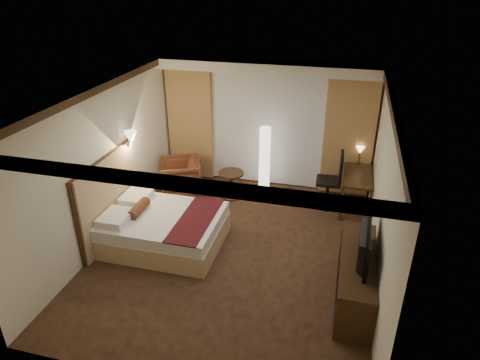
% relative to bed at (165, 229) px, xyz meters
% --- Properties ---
extents(floor, '(4.50, 5.50, 0.01)m').
position_rel_bed_xyz_m(floor, '(1.22, 0.10, -0.28)').
color(floor, '#321A13').
rests_on(floor, ground).
extents(ceiling, '(4.50, 5.50, 0.01)m').
position_rel_bed_xyz_m(ceiling, '(1.22, 0.10, 2.42)').
color(ceiling, white).
rests_on(ceiling, back_wall).
extents(back_wall, '(4.50, 0.02, 2.70)m').
position_rel_bed_xyz_m(back_wall, '(1.22, 2.85, 1.07)').
color(back_wall, silver).
rests_on(back_wall, floor).
extents(left_wall, '(0.02, 5.50, 2.70)m').
position_rel_bed_xyz_m(left_wall, '(-1.03, 0.10, 1.07)').
color(left_wall, silver).
rests_on(left_wall, floor).
extents(right_wall, '(0.02, 5.50, 2.70)m').
position_rel_bed_xyz_m(right_wall, '(3.47, 0.10, 1.07)').
color(right_wall, silver).
rests_on(right_wall, floor).
extents(crown_molding, '(4.50, 5.50, 0.12)m').
position_rel_bed_xyz_m(crown_molding, '(1.22, 0.10, 2.36)').
color(crown_molding, black).
rests_on(crown_molding, ceiling).
extents(soffit, '(4.50, 0.50, 0.20)m').
position_rel_bed_xyz_m(soffit, '(1.22, 2.60, 2.32)').
color(soffit, white).
rests_on(soffit, ceiling).
extents(curtain_sheer, '(2.48, 0.04, 2.45)m').
position_rel_bed_xyz_m(curtain_sheer, '(1.22, 2.77, 0.97)').
color(curtain_sheer, silver).
rests_on(curtain_sheer, back_wall).
extents(curtain_left_drape, '(1.00, 0.14, 2.45)m').
position_rel_bed_xyz_m(curtain_left_drape, '(-0.48, 2.71, 0.97)').
color(curtain_left_drape, tan).
rests_on(curtain_left_drape, back_wall).
extents(curtain_right_drape, '(1.00, 0.14, 2.45)m').
position_rel_bed_xyz_m(curtain_right_drape, '(2.92, 2.71, 0.97)').
color(curtain_right_drape, tan).
rests_on(curtain_right_drape, back_wall).
extents(wall_sconce, '(0.24, 0.24, 0.24)m').
position_rel_bed_xyz_m(wall_sconce, '(-0.87, 0.76, 1.34)').
color(wall_sconce, white).
rests_on(wall_sconce, left_wall).
extents(bed, '(1.94, 1.52, 0.57)m').
position_rel_bed_xyz_m(bed, '(0.00, 0.00, 0.00)').
color(bed, white).
rests_on(bed, floor).
extents(headboard, '(0.12, 1.82, 1.50)m').
position_rel_bed_xyz_m(headboard, '(-0.98, 0.00, 0.47)').
color(headboard, tan).
rests_on(headboard, floor).
extents(armchair, '(1.03, 1.06, 0.84)m').
position_rel_bed_xyz_m(armchair, '(-0.42, 1.81, 0.14)').
color(armchair, '#502C18').
rests_on(armchair, floor).
extents(side_table, '(0.53, 0.53, 0.58)m').
position_rel_bed_xyz_m(side_table, '(0.67, 1.90, 0.01)').
color(side_table, black).
rests_on(side_table, floor).
extents(floor_lamp, '(0.31, 0.31, 1.47)m').
position_rel_bed_xyz_m(floor_lamp, '(1.27, 2.34, 0.45)').
color(floor_lamp, white).
rests_on(floor_lamp, floor).
extents(desk, '(0.55, 1.26, 0.75)m').
position_rel_bed_xyz_m(desk, '(3.17, 2.14, 0.09)').
color(desk, black).
rests_on(desk, floor).
extents(desk_lamp, '(0.18, 0.18, 0.34)m').
position_rel_bed_xyz_m(desk_lamp, '(3.17, 2.62, 0.64)').
color(desk_lamp, '#FFD899').
rests_on(desk_lamp, desk).
extents(office_chair, '(0.58, 0.58, 1.16)m').
position_rel_bed_xyz_m(office_chair, '(2.62, 2.09, 0.30)').
color(office_chair, black).
rests_on(office_chair, floor).
extents(dresser, '(0.50, 1.83, 0.71)m').
position_rel_bed_xyz_m(dresser, '(3.22, -0.58, 0.07)').
color(dresser, black).
rests_on(dresser, floor).
extents(television, '(0.68, 1.14, 0.15)m').
position_rel_bed_xyz_m(television, '(3.19, -0.58, 0.75)').
color(television, black).
rests_on(television, dresser).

